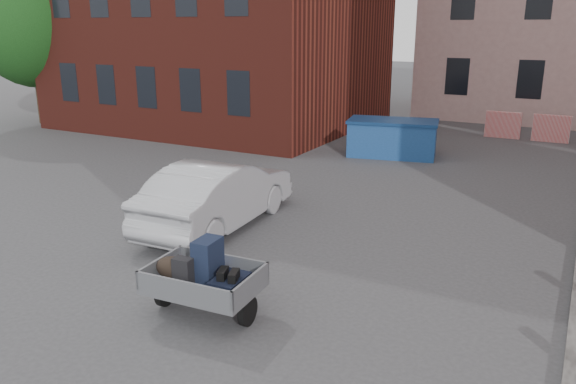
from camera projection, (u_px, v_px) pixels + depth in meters
The scene contains 7 objects.
ground at pixel (231, 265), 10.18m from camera, with size 120.00×120.00×0.00m, color #38383A.
far_building at pixel (162, 28), 36.69m from camera, with size 6.00×6.00×8.00m, color maroon.
tree at pixel (30, 1), 23.56m from camera, with size 5.28×5.28×8.30m.
barriers at pixel (551, 129), 20.79m from camera, with size 4.70×0.18×1.00m.
trailer at pixel (203, 277), 8.26m from camera, with size 1.67×1.85×1.20m.
dumpster at pixel (392, 138), 18.51m from camera, with size 3.13×2.05×1.21m.
silver_car at pixel (218, 194), 11.97m from camera, with size 1.52×4.35×1.43m, color #AAACB2.
Camera 1 is at (5.35, -7.77, 4.17)m, focal length 35.00 mm.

